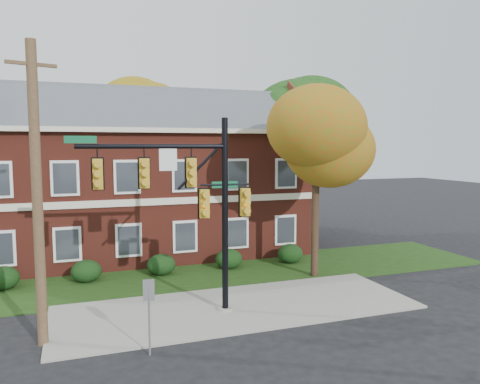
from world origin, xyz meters
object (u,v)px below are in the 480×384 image
object	(u,v)px
hedge_far_left	(3,278)
sign_post	(149,304)
apartment_building	(144,169)
tree_right_rear	(309,119)
tree_near_right	(322,139)
tree_far_rear	(146,112)
hedge_right	(229,259)
utility_pole	(37,194)
hedge_left	(86,271)
traffic_signal	(190,194)
hedge_far_right	(290,254)
hedge_center	(161,265)

from	to	relation	value
hedge_far_left	sign_post	xyz separation A→B (m)	(5.09, -8.70, 1.08)
apartment_building	tree_right_rear	size ratio (longest dim) A/B	1.77
tree_near_right	tree_far_rear	size ratio (longest dim) A/B	0.74
tree_near_right	sign_post	world-z (taller)	tree_near_right
hedge_right	utility_pole	bearing A→B (deg)	-141.43
hedge_left	traffic_signal	distance (m)	7.97
tree_far_rear	utility_pole	world-z (taller)	tree_far_rear
tree_far_rear	sign_post	distance (m)	23.20
apartment_building	hedge_right	bearing A→B (deg)	-56.33
hedge_far_right	utility_pole	bearing A→B (deg)	-150.54
hedge_left	tree_right_rear	size ratio (longest dim) A/B	0.13
apartment_building	tree_right_rear	xyz separation A→B (m)	(11.31, 0.86, 3.13)
tree_far_rear	sign_post	size ratio (longest dim) A/B	4.89
sign_post	hedge_far_left	bearing A→B (deg)	125.87
hedge_right	tree_near_right	distance (m)	7.72
tree_right_rear	utility_pole	size ratio (longest dim) A/B	1.11
tree_near_right	utility_pole	distance (m)	12.97
apartment_building	utility_pole	size ratio (longest dim) A/B	1.97
tree_near_right	hedge_center	bearing A→B (deg)	158.58
tree_right_rear	sign_post	size ratio (longest dim) A/B	4.50
traffic_signal	tree_near_right	bearing A→B (deg)	25.66
hedge_far_left	sign_post	bearing A→B (deg)	-59.65
traffic_signal	tree_far_rear	bearing A→B (deg)	88.86
apartment_building	tree_near_right	xyz separation A→B (m)	(7.22, -8.09, 1.68)
utility_pole	tree_right_rear	bearing A→B (deg)	20.43
tree_right_rear	traffic_signal	distance (m)	16.80
tree_near_right	tree_far_rear	world-z (taller)	tree_far_rear
apartment_building	sign_post	size ratio (longest dim) A/B	7.97
hedge_left	tree_far_rear	xyz separation A→B (m)	(4.84, 13.09, 8.32)
hedge_right	utility_pole	distance (m)	11.70
hedge_center	hedge_far_left	bearing A→B (deg)	180.00
tree_far_rear	sign_post	xyz separation A→B (m)	(-3.25, -21.79, -7.24)
traffic_signal	sign_post	distance (m)	4.56
hedge_far_right	utility_pole	xyz separation A→B (m)	(-12.00, -6.78, 4.31)
tree_far_rear	hedge_far_right	bearing A→B (deg)	-66.63
apartment_building	hedge_center	distance (m)	6.89
hedge_right	tree_far_rear	distance (m)	15.66
hedge_right	sign_post	world-z (taller)	sign_post
utility_pole	tree_near_right	bearing A→B (deg)	0.01
apartment_building	tree_far_rear	xyz separation A→B (m)	(1.34, 7.84, 3.86)
sign_post	hedge_center	bearing A→B (deg)	83.16
hedge_center	hedge_far_right	bearing A→B (deg)	0.00
hedge_right	sign_post	xyz separation A→B (m)	(-5.41, -8.70, 1.08)
hedge_right	tree_right_rear	bearing A→B (deg)	38.02
hedge_center	hedge_right	world-z (taller)	same
hedge_right	tree_far_rear	xyz separation A→B (m)	(-2.16, 13.09, 8.32)
hedge_far_right	apartment_building	bearing A→B (deg)	143.11
apartment_building	tree_near_right	bearing A→B (deg)	-48.23
apartment_building	tree_near_right	world-z (taller)	apartment_building
hedge_far_left	traffic_signal	size ratio (longest dim) A/B	0.19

